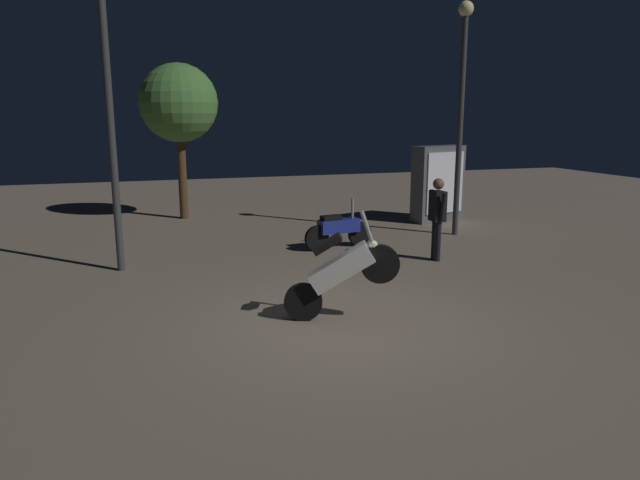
{
  "coord_description": "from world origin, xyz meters",
  "views": [
    {
      "loc": [
        -2.77,
        -7.45,
        2.94
      ],
      "look_at": [
        -0.02,
        1.1,
        1.0
      ],
      "focal_mm": 32.63,
      "sensor_mm": 36.0,
      "label": 1
    }
  ],
  "objects_px": {
    "motorcycle_blue_parked_left": "(339,229)",
    "person_rider_beside": "(437,212)",
    "kiosk_billboard": "(438,184)",
    "streetlamp_far": "(462,92)",
    "motorcycle_white_foreground": "(341,271)",
    "streetlamp_near": "(108,89)"
  },
  "relations": [
    {
      "from": "motorcycle_blue_parked_left",
      "to": "kiosk_billboard",
      "type": "distance_m",
      "value": 4.54
    },
    {
      "from": "motorcycle_blue_parked_left",
      "to": "kiosk_billboard",
      "type": "height_order",
      "value": "kiosk_billboard"
    },
    {
      "from": "motorcycle_white_foreground",
      "to": "person_rider_beside",
      "type": "height_order",
      "value": "person_rider_beside"
    },
    {
      "from": "motorcycle_blue_parked_left",
      "to": "kiosk_billboard",
      "type": "xyz_separation_m",
      "value": [
        3.8,
        2.39,
        0.61
      ]
    },
    {
      "from": "motorcycle_white_foreground",
      "to": "streetlamp_far",
      "type": "relative_size",
      "value": 0.3
    },
    {
      "from": "motorcycle_white_foreground",
      "to": "kiosk_billboard",
      "type": "height_order",
      "value": "kiosk_billboard"
    },
    {
      "from": "motorcycle_blue_parked_left",
      "to": "person_rider_beside",
      "type": "relative_size",
      "value": 0.98
    },
    {
      "from": "motorcycle_white_foreground",
      "to": "kiosk_billboard",
      "type": "xyz_separation_m",
      "value": [
        5.36,
        6.84,
        0.31
      ]
    },
    {
      "from": "motorcycle_white_foreground",
      "to": "streetlamp_far",
      "type": "xyz_separation_m",
      "value": [
        4.84,
        5.0,
        2.72
      ]
    },
    {
      "from": "streetlamp_far",
      "to": "kiosk_billboard",
      "type": "distance_m",
      "value": 3.08
    },
    {
      "from": "kiosk_billboard",
      "to": "motorcycle_blue_parked_left",
      "type": "bearing_deg",
      "value": 15.74
    },
    {
      "from": "motorcycle_blue_parked_left",
      "to": "streetlamp_far",
      "type": "bearing_deg",
      "value": -0.06
    },
    {
      "from": "streetlamp_near",
      "to": "kiosk_billboard",
      "type": "relative_size",
      "value": 2.57
    },
    {
      "from": "streetlamp_near",
      "to": "motorcycle_white_foreground",
      "type": "bearing_deg",
      "value": -52.01
    },
    {
      "from": "motorcycle_blue_parked_left",
      "to": "streetlamp_far",
      "type": "xyz_separation_m",
      "value": [
        3.29,
        0.55,
        3.02
      ]
    },
    {
      "from": "motorcycle_white_foreground",
      "to": "motorcycle_blue_parked_left",
      "type": "bearing_deg",
      "value": 90.99
    },
    {
      "from": "person_rider_beside",
      "to": "kiosk_billboard",
      "type": "distance_m",
      "value": 4.63
    },
    {
      "from": "motorcycle_blue_parked_left",
      "to": "person_rider_beside",
      "type": "distance_m",
      "value": 2.33
    },
    {
      "from": "person_rider_beside",
      "to": "streetlamp_near",
      "type": "xyz_separation_m",
      "value": [
        -6.17,
        1.14,
        2.38
      ]
    },
    {
      "from": "motorcycle_white_foreground",
      "to": "streetlamp_near",
      "type": "relative_size",
      "value": 0.3
    },
    {
      "from": "person_rider_beside",
      "to": "streetlamp_far",
      "type": "distance_m",
      "value": 3.72
    },
    {
      "from": "motorcycle_blue_parked_left",
      "to": "streetlamp_near",
      "type": "xyz_separation_m",
      "value": [
        -4.63,
        -0.51,
        2.96
      ]
    }
  ]
}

